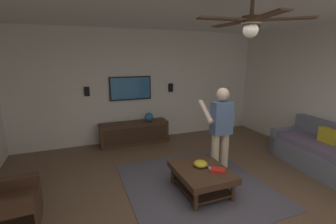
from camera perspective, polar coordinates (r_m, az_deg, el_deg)
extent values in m
plane|color=brown|center=(3.72, 10.69, -22.42)|extent=(8.08, 8.08, 0.00)
cube|color=silver|center=(6.22, -5.71, 6.29)|extent=(0.10, 6.61, 2.82)
cube|color=#514C56|center=(4.26, 6.57, -17.10)|extent=(2.46, 2.30, 0.01)
cube|color=slate|center=(5.56, 32.82, -9.45)|extent=(1.98, 1.04, 0.42)
cube|color=slate|center=(6.09, 26.94, -6.09)|extent=(0.27, 0.85, 0.58)
cube|color=slate|center=(5.42, 32.61, -6.95)|extent=(1.55, 0.75, 0.12)
cube|color=gold|center=(5.49, 34.27, -5.16)|extent=(0.37, 0.14, 0.36)
cube|color=#472D1E|center=(3.82, -35.03, -20.11)|extent=(0.82, 0.82, 0.40)
cube|color=#472D1E|center=(4.05, -34.28, -16.76)|extent=(0.18, 0.80, 0.56)
cube|color=#422B1C|center=(3.95, 8.10, -14.10)|extent=(1.00, 0.80, 0.10)
cylinder|color=#422B1C|center=(4.51, 8.97, -13.35)|extent=(0.07, 0.07, 0.30)
cylinder|color=#422B1C|center=(4.25, 1.23, -14.93)|extent=(0.07, 0.07, 0.30)
cylinder|color=#422B1C|center=(3.90, 15.52, -18.21)|extent=(0.07, 0.07, 0.30)
cylinder|color=#422B1C|center=(3.60, 6.76, -20.71)|extent=(0.07, 0.07, 0.30)
cube|color=#382417|center=(4.07, 7.98, -17.23)|extent=(0.88, 0.68, 0.03)
cube|color=#422B1C|center=(6.05, -8.18, -5.01)|extent=(0.44, 1.70, 0.55)
cube|color=#352216|center=(5.85, -7.66, -5.66)|extent=(0.01, 1.56, 0.39)
cube|color=black|center=(6.04, -9.06, 5.70)|extent=(0.05, 1.05, 0.59)
cube|color=#2B6295|center=(6.01, -9.00, 5.67)|extent=(0.01, 0.99, 0.53)
cylinder|color=#C6B793|center=(4.51, 13.48, -9.93)|extent=(0.14, 0.14, 0.82)
cylinder|color=#C6B793|center=(4.40, 11.27, -10.36)|extent=(0.14, 0.14, 0.82)
cube|color=slate|center=(4.23, 12.85, -1.39)|extent=(0.23, 0.36, 0.58)
sphere|color=beige|center=(4.15, 13.15, 4.23)|extent=(0.22, 0.22, 0.22)
cylinder|color=beige|center=(4.47, 14.03, 0.52)|extent=(0.48, 0.10, 0.37)
cylinder|color=beige|center=(4.25, 9.11, 0.08)|extent=(0.48, 0.10, 0.37)
cube|color=white|center=(4.55, 10.26, -0.40)|extent=(0.04, 0.05, 0.16)
ellipsoid|color=gold|center=(3.97, 7.87, -12.31)|extent=(0.23, 0.23, 0.10)
cube|color=white|center=(3.94, 10.09, -13.23)|extent=(0.16, 0.08, 0.02)
cube|color=black|center=(3.94, 8.86, -13.19)|extent=(0.08, 0.16, 0.02)
cube|color=red|center=(3.89, 11.98, -13.59)|extent=(0.26, 0.27, 0.04)
sphere|color=teal|center=(6.03, -4.61, -1.18)|extent=(0.22, 0.22, 0.22)
cube|color=black|center=(6.38, 0.64, 5.92)|extent=(0.06, 0.12, 0.22)
cube|color=black|center=(5.92, -19.04, 4.74)|extent=(0.06, 0.12, 0.22)
cylinder|color=#4C3828|center=(2.80, 19.76, 23.02)|extent=(0.04, 0.04, 0.28)
cylinder|color=#4C3828|center=(2.78, 19.53, 20.20)|extent=(0.20, 0.20, 0.08)
sphere|color=silver|center=(2.77, 19.36, 18.15)|extent=(0.16, 0.16, 0.16)
cube|color=brown|center=(3.01, 14.88, 19.90)|extent=(0.57, 0.17, 0.02)
cube|color=brown|center=(2.61, 13.40, 21.07)|extent=(0.17, 0.57, 0.02)
cube|color=brown|center=(2.50, 23.08, 20.80)|extent=(0.57, 0.25, 0.02)
cube|color=brown|center=(2.80, 26.46, 19.55)|extent=(0.45, 0.51, 0.02)
cube|color=brown|center=(3.10, 19.99, 19.37)|extent=(0.48, 0.48, 0.02)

